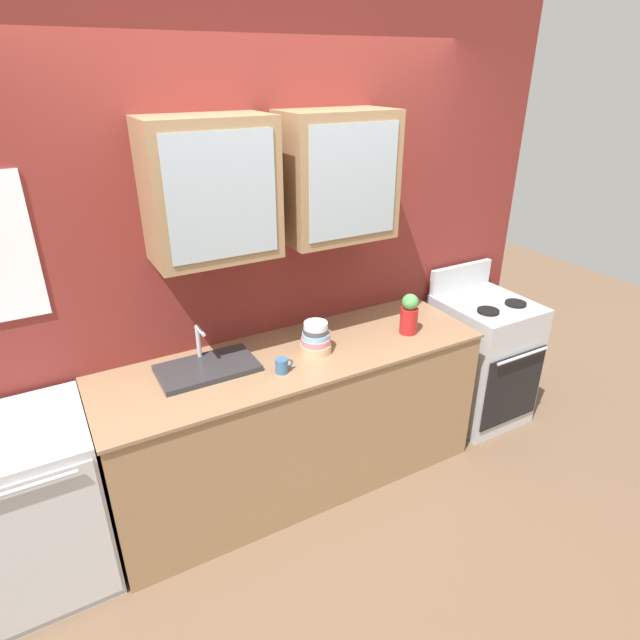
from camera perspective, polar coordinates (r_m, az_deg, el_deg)
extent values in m
plane|color=brown|center=(3.51, -2.35, -16.55)|extent=(10.00, 10.00, 0.00)
cube|color=maroon|center=(3.12, -6.08, 6.99)|extent=(3.90, 0.10, 2.73)
cube|color=#93704C|center=(2.68, -11.70, 13.49)|extent=(0.62, 0.34, 0.68)
cube|color=#9EADB7|center=(2.52, -10.39, 12.84)|extent=(0.52, 0.01, 0.58)
cube|color=#93704C|center=(2.97, 1.79, 15.14)|extent=(0.62, 0.34, 0.68)
cube|color=#9EADB7|center=(2.82, 3.68, 14.55)|extent=(0.52, 0.01, 0.58)
cube|color=#93704C|center=(3.23, -2.49, -10.79)|extent=(2.19, 0.66, 0.87)
cube|color=#8C6B4C|center=(2.99, -2.65, -3.87)|extent=(2.21, 0.68, 0.02)
cube|color=silver|center=(4.01, 16.83, -4.04)|extent=(0.56, 0.62, 0.89)
cube|color=black|center=(3.87, 20.00, -6.92)|extent=(0.52, 0.01, 0.54)
cylinder|color=silver|center=(3.72, 20.94, -3.62)|extent=(0.45, 0.02, 0.02)
cube|color=silver|center=(3.97, 14.86, 4.51)|extent=(0.54, 0.04, 0.18)
cylinder|color=black|center=(3.65, 17.60, 0.93)|extent=(0.14, 0.14, 0.02)
cylinder|color=black|center=(3.83, 20.25, 1.69)|extent=(0.14, 0.14, 0.02)
cube|color=#2D2D30|center=(2.88, -11.99, -5.08)|extent=(0.51, 0.30, 0.03)
cylinder|color=silver|center=(2.94, -12.92, -2.23)|extent=(0.02, 0.02, 0.18)
cylinder|color=silver|center=(2.84, -12.73, -1.10)|extent=(0.02, 0.12, 0.02)
cylinder|color=#E0AD7F|center=(3.00, -0.45, -2.98)|extent=(0.18, 0.18, 0.05)
cylinder|color=#D87F84|center=(2.98, -0.45, -2.34)|extent=(0.16, 0.16, 0.05)
cylinder|color=#8CB7E0|center=(2.96, -0.45, -1.75)|extent=(0.15, 0.15, 0.04)
cylinder|color=#4C4C54|center=(2.95, -0.46, -1.21)|extent=(0.14, 0.14, 0.04)
cylinder|color=white|center=(2.94, -0.46, -0.66)|extent=(0.13, 0.13, 0.04)
cylinder|color=#B21E1E|center=(3.23, 9.49, -0.07)|extent=(0.11, 0.11, 0.16)
sphere|color=#4C994C|center=(3.18, 9.65, 1.92)|extent=(0.10, 0.10, 0.10)
cylinder|color=#38608C|center=(2.80, -4.13, -4.92)|extent=(0.07, 0.07, 0.08)
torus|color=#38608C|center=(2.82, -3.38, -4.65)|extent=(0.05, 0.01, 0.05)
cube|color=silver|center=(3.02, -28.45, -17.26)|extent=(0.62, 0.62, 0.89)
cube|color=silver|center=(2.79, -28.06, -21.38)|extent=(0.59, 0.01, 0.80)
cylinder|color=silver|center=(2.52, -29.88, -15.58)|extent=(0.47, 0.02, 0.02)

